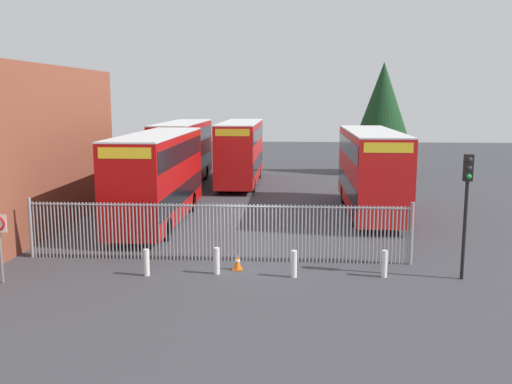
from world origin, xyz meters
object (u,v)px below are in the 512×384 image
object	(u,v)px
bollard_far_right	(384,264)
double_decker_bus_far_back	(241,150)
double_decker_bus_behind_fence_right	(183,151)
bollard_near_left	(147,262)
bollard_center_front	(217,261)
bollard_near_right	(294,264)
traffic_cone_by_gate	(237,262)
traffic_light_kerbside	(467,193)
double_decker_bus_near_gate	(158,174)
double_decker_bus_behind_fence_left	(371,168)

from	to	relation	value
bollard_far_right	double_decker_bus_far_back	bearing A→B (deg)	108.31
double_decker_bus_behind_fence_right	bollard_near_left	distance (m)	20.75
bollard_center_front	bollard_near_right	distance (m)	2.72
double_decker_bus_behind_fence_right	bollard_near_left	world-z (taller)	double_decker_bus_behind_fence_right
bollard_near_left	traffic_cone_by_gate	size ratio (longest dim) A/B	1.61
double_decker_bus_behind_fence_right	traffic_light_kerbside	size ratio (longest dim) A/B	2.51
double_decker_bus_far_back	double_decker_bus_behind_fence_right	bearing A→B (deg)	-167.81
double_decker_bus_near_gate	double_decker_bus_far_back	bearing A→B (deg)	77.64
bollard_far_right	traffic_cone_by_gate	xyz separation A→B (m)	(-5.16, 0.50, -0.19)
double_decker_bus_behind_fence_right	double_decker_bus_near_gate	bearing A→B (deg)	-84.67
double_decker_bus_near_gate	bollard_center_front	xyz separation A→B (m)	(3.95, -7.99, -1.95)
bollard_near_right	traffic_light_kerbside	distance (m)	6.27
double_decker_bus_near_gate	traffic_light_kerbside	xyz separation A→B (m)	(12.41, -8.00, 0.56)
double_decker_bus_behind_fence_left	double_decker_bus_near_gate	bearing A→B (deg)	-164.04
bollard_near_left	bollard_near_right	bearing A→B (deg)	1.79
double_decker_bus_far_back	traffic_light_kerbside	bearing A→B (deg)	-65.53
double_decker_bus_behind_fence_left	bollard_center_front	xyz separation A→B (m)	(-6.74, -11.05, -1.95)
double_decker_bus_behind_fence_right	traffic_light_kerbside	world-z (taller)	double_decker_bus_behind_fence_right
double_decker_bus_far_back	bollard_near_right	xyz separation A→B (m)	(3.81, -21.18, -1.95)
traffic_cone_by_gate	traffic_light_kerbside	xyz separation A→B (m)	(7.78, -0.55, 2.70)
double_decker_bus_far_back	double_decker_bus_behind_fence_left	bearing A→B (deg)	-51.73
bollard_near_left	bollard_near_right	distance (m)	5.14
double_decker_bus_far_back	traffic_light_kerbside	xyz separation A→B (m)	(9.56, -21.00, 0.56)
traffic_cone_by_gate	bollard_near_right	bearing A→B (deg)	-19.56
double_decker_bus_behind_fence_left	bollard_far_right	size ratio (longest dim) A/B	11.38
bollard_center_front	bollard_far_right	xyz separation A→B (m)	(5.83, 0.03, 0.00)
double_decker_bus_far_back	bollard_center_front	size ratio (longest dim) A/B	11.38
double_decker_bus_behind_fence_left	traffic_light_kerbside	distance (m)	11.21
double_decker_bus_behind_fence_right	traffic_cone_by_gate	world-z (taller)	double_decker_bus_behind_fence_right
double_decker_bus_behind_fence_left	bollard_far_right	bearing A→B (deg)	-94.72
double_decker_bus_near_gate	double_decker_bus_behind_fence_right	size ratio (longest dim) A/B	1.00
bollard_near_left	traffic_cone_by_gate	xyz separation A→B (m)	(3.10, 0.88, -0.19)
bollard_far_right	bollard_center_front	bearing A→B (deg)	-179.66
double_decker_bus_behind_fence_left	double_decker_bus_far_back	xyz separation A→B (m)	(-7.84, 9.94, 0.00)
double_decker_bus_behind_fence_left	bollard_near_left	xyz separation A→B (m)	(-9.16, -11.40, -1.95)
bollard_far_right	double_decker_bus_behind_fence_left	bearing A→B (deg)	85.28
traffic_light_kerbside	double_decker_bus_far_back	bearing A→B (deg)	114.47
bollard_far_right	traffic_light_kerbside	world-z (taller)	traffic_light_kerbside
bollard_far_right	traffic_cone_by_gate	world-z (taller)	bollard_far_right
bollard_center_front	bollard_far_right	bearing A→B (deg)	0.34
double_decker_bus_far_back	traffic_cone_by_gate	xyz separation A→B (m)	(1.78, -20.46, -2.13)
double_decker_bus_behind_fence_left	bollard_far_right	distance (m)	11.22
double_decker_bus_behind_fence_right	bollard_far_right	world-z (taller)	double_decker_bus_behind_fence_right
double_decker_bus_far_back	bollard_near_right	world-z (taller)	double_decker_bus_far_back
double_decker_bus_far_back	bollard_far_right	size ratio (longest dim) A/B	11.38
bollard_near_left	bollard_center_front	distance (m)	2.45
double_decker_bus_far_back	traffic_light_kerbside	size ratio (longest dim) A/B	2.51
double_decker_bus_far_back	double_decker_bus_near_gate	bearing A→B (deg)	-102.36
double_decker_bus_near_gate	bollard_near_right	world-z (taller)	double_decker_bus_near_gate
double_decker_bus_near_gate	double_decker_bus_behind_fence_left	world-z (taller)	same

